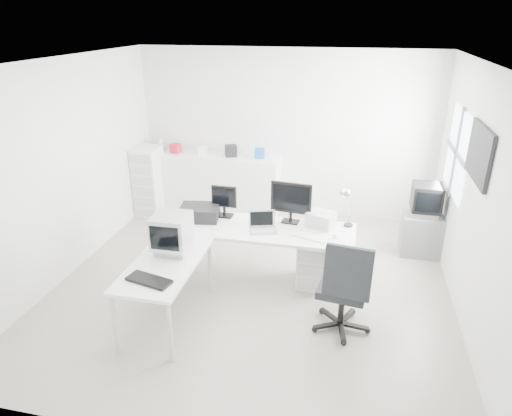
% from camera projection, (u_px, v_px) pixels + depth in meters
% --- Properties ---
extents(floor, '(5.00, 5.00, 0.01)m').
position_uv_depth(floor, '(253.00, 283.00, 6.01)').
color(floor, '#B9B5A6').
rests_on(floor, ground).
extents(ceiling, '(5.00, 5.00, 0.01)m').
position_uv_depth(ceiling, '(252.00, 62.00, 4.91)').
color(ceiling, white).
rests_on(ceiling, back_wall).
extents(back_wall, '(5.00, 0.02, 2.80)m').
position_uv_depth(back_wall, '(285.00, 134.00, 7.71)').
color(back_wall, silver).
rests_on(back_wall, floor).
extents(left_wall, '(0.02, 5.00, 2.80)m').
position_uv_depth(left_wall, '(66.00, 170.00, 5.96)').
color(left_wall, silver).
rests_on(left_wall, floor).
extents(right_wall, '(0.02, 5.00, 2.80)m').
position_uv_depth(right_wall, '(476.00, 201.00, 4.97)').
color(right_wall, silver).
rests_on(right_wall, floor).
extents(window, '(0.02, 1.20, 1.10)m').
position_uv_depth(window, '(457.00, 153.00, 5.97)').
color(window, white).
rests_on(window, right_wall).
extents(wall_picture, '(0.04, 0.90, 0.60)m').
position_uv_depth(wall_picture, '(480.00, 154.00, 4.87)').
color(wall_picture, black).
rests_on(wall_picture, right_wall).
extents(main_desk, '(2.40, 0.80, 0.75)m').
position_uv_depth(main_desk, '(260.00, 253.00, 5.99)').
color(main_desk, white).
rests_on(main_desk, floor).
extents(side_desk, '(0.70, 1.40, 0.75)m').
position_uv_depth(side_desk, '(167.00, 291.00, 5.17)').
color(side_desk, white).
rests_on(side_desk, floor).
extents(drawer_pedestal, '(0.40, 0.50, 0.60)m').
position_uv_depth(drawer_pedestal, '(314.00, 262.00, 5.93)').
color(drawer_pedestal, white).
rests_on(drawer_pedestal, floor).
extents(inkjet_printer, '(0.56, 0.46, 0.18)m').
position_uv_depth(inkjet_printer, '(200.00, 212.00, 6.07)').
color(inkjet_printer, black).
rests_on(inkjet_printer, main_desk).
extents(lcd_monitor_small, '(0.35, 0.20, 0.43)m').
position_uv_depth(lcd_monitor_small, '(224.00, 201.00, 6.10)').
color(lcd_monitor_small, black).
rests_on(lcd_monitor_small, main_desk).
extents(lcd_monitor_large, '(0.56, 0.28, 0.56)m').
position_uv_depth(lcd_monitor_large, '(291.00, 202.00, 5.89)').
color(lcd_monitor_large, black).
rests_on(lcd_monitor_large, main_desk).
extents(laptop, '(0.39, 0.40, 0.21)m').
position_uv_depth(laptop, '(263.00, 224.00, 5.70)').
color(laptop, '#B7B7BA').
rests_on(laptop, main_desk).
extents(white_keyboard, '(0.46, 0.27, 0.02)m').
position_uv_depth(white_keyboard, '(310.00, 237.00, 5.58)').
color(white_keyboard, white).
rests_on(white_keyboard, main_desk).
extents(white_mouse, '(0.06, 0.06, 0.06)m').
position_uv_depth(white_mouse, '(335.00, 236.00, 5.56)').
color(white_mouse, white).
rests_on(white_mouse, main_desk).
extents(laser_printer, '(0.40, 0.37, 0.19)m').
position_uv_depth(laser_printer, '(321.00, 219.00, 5.86)').
color(laser_printer, '#AFAFAF').
rests_on(laser_printer, main_desk).
extents(desk_lamp, '(0.18, 0.18, 0.50)m').
position_uv_depth(desk_lamp, '(350.00, 208.00, 5.80)').
color(desk_lamp, silver).
rests_on(desk_lamp, main_desk).
extents(crt_monitor, '(0.38, 0.38, 0.43)m').
position_uv_depth(crt_monitor, '(172.00, 235.00, 5.17)').
color(crt_monitor, '#B7B7BA').
rests_on(crt_monitor, side_desk).
extents(black_keyboard, '(0.51, 0.30, 0.03)m').
position_uv_depth(black_keyboard, '(149.00, 280.00, 4.66)').
color(black_keyboard, black).
rests_on(black_keyboard, side_desk).
extents(office_chair, '(0.75, 0.75, 1.15)m').
position_uv_depth(office_chair, '(343.00, 284.00, 4.95)').
color(office_chair, '#242528').
rests_on(office_chair, floor).
extents(tv_cabinet, '(0.56, 0.46, 0.62)m').
position_uv_depth(tv_cabinet, '(421.00, 234.00, 6.67)').
color(tv_cabinet, slate).
rests_on(tv_cabinet, floor).
extents(crt_tv, '(0.50, 0.48, 0.45)m').
position_uv_depth(crt_tv, '(426.00, 200.00, 6.46)').
color(crt_tv, black).
rests_on(crt_tv, tv_cabinet).
extents(sideboard, '(2.07, 0.52, 1.03)m').
position_uv_depth(sideboard, '(221.00, 184.00, 8.04)').
color(sideboard, white).
rests_on(sideboard, floor).
extents(clutter_box_a, '(0.19, 0.18, 0.16)m').
position_uv_depth(clutter_box_a, '(176.00, 148.00, 7.96)').
color(clutter_box_a, red).
rests_on(clutter_box_a, sideboard).
extents(clutter_box_b, '(0.16, 0.14, 0.15)m').
position_uv_depth(clutter_box_b, '(203.00, 150.00, 7.86)').
color(clutter_box_b, white).
rests_on(clutter_box_b, sideboard).
extents(clutter_box_c, '(0.24, 0.23, 0.19)m').
position_uv_depth(clutter_box_c, '(231.00, 151.00, 7.76)').
color(clutter_box_c, black).
rests_on(clutter_box_c, sideboard).
extents(clutter_box_d, '(0.18, 0.16, 0.16)m').
position_uv_depth(clutter_box_d, '(260.00, 153.00, 7.66)').
color(clutter_box_d, '#1856AC').
rests_on(clutter_box_d, sideboard).
extents(clutter_bottle, '(0.07, 0.07, 0.22)m').
position_uv_depth(clutter_bottle, '(160.00, 145.00, 8.04)').
color(clutter_bottle, white).
rests_on(clutter_bottle, sideboard).
extents(filing_cabinet, '(0.42, 0.50, 1.20)m').
position_uv_depth(filing_cabinet, '(149.00, 181.00, 7.92)').
color(filing_cabinet, white).
rests_on(filing_cabinet, floor).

